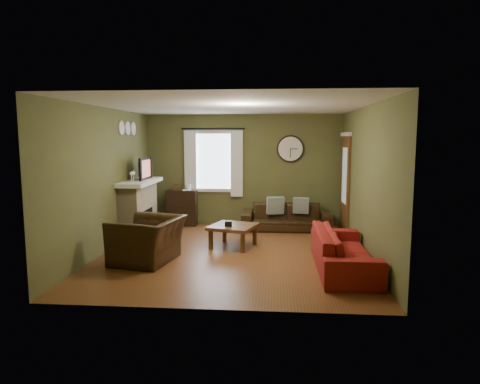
# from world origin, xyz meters

# --- Properties ---
(floor) EXTENTS (4.60, 5.20, 0.00)m
(floor) POSITION_xyz_m (0.00, 0.00, 0.00)
(floor) COLOR brown
(floor) RESTS_ON ground
(ceiling) EXTENTS (4.60, 5.20, 0.00)m
(ceiling) POSITION_xyz_m (0.00, 0.00, 2.60)
(ceiling) COLOR white
(ceiling) RESTS_ON ground
(wall_left) EXTENTS (0.00, 5.20, 2.60)m
(wall_left) POSITION_xyz_m (-2.30, 0.00, 1.30)
(wall_left) COLOR brown
(wall_left) RESTS_ON ground
(wall_right) EXTENTS (0.00, 5.20, 2.60)m
(wall_right) POSITION_xyz_m (2.30, 0.00, 1.30)
(wall_right) COLOR brown
(wall_right) RESTS_ON ground
(wall_back) EXTENTS (4.60, 0.00, 2.60)m
(wall_back) POSITION_xyz_m (0.00, 2.60, 1.30)
(wall_back) COLOR brown
(wall_back) RESTS_ON ground
(wall_front) EXTENTS (4.60, 0.00, 2.60)m
(wall_front) POSITION_xyz_m (0.00, -2.60, 1.30)
(wall_front) COLOR brown
(wall_front) RESTS_ON ground
(fireplace) EXTENTS (0.40, 1.40, 1.10)m
(fireplace) POSITION_xyz_m (-2.10, 1.15, 0.55)
(fireplace) COLOR tan
(fireplace) RESTS_ON floor
(firebox) EXTENTS (0.04, 0.60, 0.55)m
(firebox) POSITION_xyz_m (-1.91, 1.15, 0.30)
(firebox) COLOR black
(firebox) RESTS_ON fireplace
(mantel) EXTENTS (0.58, 1.60, 0.08)m
(mantel) POSITION_xyz_m (-2.07, 1.15, 1.14)
(mantel) COLOR white
(mantel) RESTS_ON fireplace
(tv) EXTENTS (0.08, 0.60, 0.35)m
(tv) POSITION_xyz_m (-2.05, 1.30, 1.35)
(tv) COLOR black
(tv) RESTS_ON mantel
(tv_screen) EXTENTS (0.02, 0.62, 0.36)m
(tv_screen) POSITION_xyz_m (-1.97, 1.30, 1.41)
(tv_screen) COLOR #994C3F
(tv_screen) RESTS_ON mantel
(medallion_left) EXTENTS (0.28, 0.28, 0.03)m
(medallion_left) POSITION_xyz_m (-2.28, 0.80, 2.25)
(medallion_left) COLOR white
(medallion_left) RESTS_ON wall_left
(medallion_mid) EXTENTS (0.28, 0.28, 0.03)m
(medallion_mid) POSITION_xyz_m (-2.28, 1.15, 2.25)
(medallion_mid) COLOR white
(medallion_mid) RESTS_ON wall_left
(medallion_right) EXTENTS (0.28, 0.28, 0.03)m
(medallion_right) POSITION_xyz_m (-2.28, 1.50, 2.25)
(medallion_right) COLOR white
(medallion_right) RESTS_ON wall_left
(window_pane) EXTENTS (1.00, 0.02, 1.30)m
(window_pane) POSITION_xyz_m (-0.70, 2.58, 1.50)
(window_pane) COLOR silver
(window_pane) RESTS_ON wall_back
(curtain_rod) EXTENTS (0.03, 0.03, 1.50)m
(curtain_rod) POSITION_xyz_m (-0.70, 2.48, 2.27)
(curtain_rod) COLOR black
(curtain_rod) RESTS_ON wall_back
(curtain_left) EXTENTS (0.28, 0.04, 1.55)m
(curtain_left) POSITION_xyz_m (-1.25, 2.48, 1.45)
(curtain_left) COLOR white
(curtain_left) RESTS_ON wall_back
(curtain_right) EXTENTS (0.28, 0.04, 1.55)m
(curtain_right) POSITION_xyz_m (-0.15, 2.48, 1.45)
(curtain_right) COLOR white
(curtain_right) RESTS_ON wall_back
(wall_clock) EXTENTS (0.64, 0.06, 0.64)m
(wall_clock) POSITION_xyz_m (1.10, 2.55, 1.80)
(wall_clock) COLOR white
(wall_clock) RESTS_ON wall_back
(door) EXTENTS (0.05, 0.90, 2.10)m
(door) POSITION_xyz_m (2.27, 1.85, 1.05)
(door) COLOR brown
(door) RESTS_ON floor
(bookshelf) EXTENTS (0.70, 0.30, 0.84)m
(bookshelf) POSITION_xyz_m (-1.43, 2.29, 0.42)
(bookshelf) COLOR black
(bookshelf) RESTS_ON floor
(book) EXTENTS (0.21, 0.26, 0.02)m
(book) POSITION_xyz_m (-1.38, 2.20, 0.96)
(book) COLOR #51341B
(book) RESTS_ON bookshelf
(sofa_brown) EXTENTS (2.00, 0.78, 0.58)m
(sofa_brown) POSITION_xyz_m (1.01, 2.01, 0.29)
(sofa_brown) COLOR black
(sofa_brown) RESTS_ON floor
(pillow_left) EXTENTS (0.40, 0.18, 0.39)m
(pillow_left) POSITION_xyz_m (0.77, 2.01, 0.55)
(pillow_left) COLOR gray
(pillow_left) RESTS_ON sofa_brown
(pillow_right) EXTENTS (0.37, 0.17, 0.35)m
(pillow_right) POSITION_xyz_m (1.33, 2.03, 0.55)
(pillow_right) COLOR gray
(pillow_right) RESTS_ON sofa_brown
(sofa_red) EXTENTS (0.83, 2.13, 0.62)m
(sofa_red) POSITION_xyz_m (1.83, -0.86, 0.31)
(sofa_red) COLOR maroon
(sofa_red) RESTS_ON floor
(armchair) EXTENTS (1.18, 1.29, 0.73)m
(armchair) POSITION_xyz_m (-1.35, -0.68, 0.37)
(armchair) COLOR black
(armchair) RESTS_ON floor
(coffee_table) EXTENTS (0.99, 0.99, 0.42)m
(coffee_table) POSITION_xyz_m (-0.03, 0.38, 0.21)
(coffee_table) COLOR #51341B
(coffee_table) RESTS_ON floor
(tissue_box) EXTENTS (0.14, 0.14, 0.10)m
(tissue_box) POSITION_xyz_m (-0.11, 0.28, 0.40)
(tissue_box) COLOR black
(tissue_box) RESTS_ON coffee_table
(wine_glass_a) EXTENTS (0.08, 0.08, 0.22)m
(wine_glass_a) POSITION_xyz_m (-2.05, 0.63, 1.29)
(wine_glass_a) COLOR white
(wine_glass_a) RESTS_ON mantel
(wine_glass_b) EXTENTS (0.07, 0.07, 0.21)m
(wine_glass_b) POSITION_xyz_m (-2.05, 0.74, 1.29)
(wine_glass_b) COLOR white
(wine_glass_b) RESTS_ON mantel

